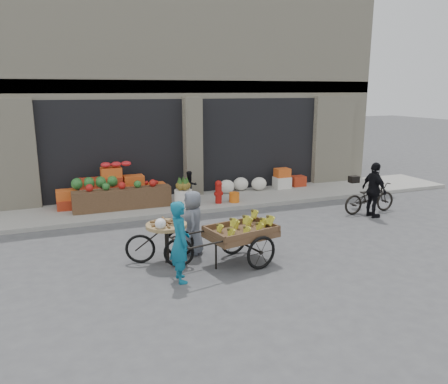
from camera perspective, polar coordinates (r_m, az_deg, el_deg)
name	(u,v)px	position (r m, az deg, el deg)	size (l,w,h in m)	color
ground	(259,246)	(10.15, 4.55, -7.04)	(80.00, 80.00, 0.00)	#424244
sidewalk	(202,202)	(13.77, -2.89, -1.29)	(18.00, 2.20, 0.12)	gray
building	(168,93)	(17.11, -7.32, 12.67)	(14.00, 6.45, 7.00)	beige
fruit_display	(120,187)	(13.35, -13.46, 0.59)	(3.10, 1.12, 1.24)	#A92F17
pineapple_bin	(183,198)	(13.02, -5.34, -0.78)	(0.52, 0.52, 0.50)	silver
fire_hydrant	(219,191)	(13.27, -0.72, 0.14)	(0.22, 0.22, 0.71)	#A5140F
orange_bucket	(234,197)	(13.46, 1.35, -0.69)	(0.32, 0.32, 0.30)	orange
right_bay_goods	(268,181)	(15.22, 5.74, 1.41)	(3.35, 0.60, 0.70)	silver
seated_person	(190,186)	(13.64, -4.44, 0.81)	(0.45, 0.35, 0.93)	black
banana_cart	(239,231)	(8.93, 1.97, -5.06)	(2.47, 1.37, 0.97)	brown
vendor_woman	(180,242)	(8.15, -5.77, -6.46)	(0.56, 0.37, 1.55)	#105E7A
tricycle_cart	(166,236)	(9.10, -7.54, -5.78)	(1.46, 1.05, 0.95)	#9E7F51
vendor_grey	(193,222)	(9.51, -4.08, -3.99)	(0.69, 0.45, 1.41)	slate
bicycle	(369,198)	(13.36, 18.47, -0.70)	(0.60, 1.72, 0.90)	black
cyclist	(374,190)	(12.86, 19.02, 0.24)	(0.91, 0.38, 1.56)	black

